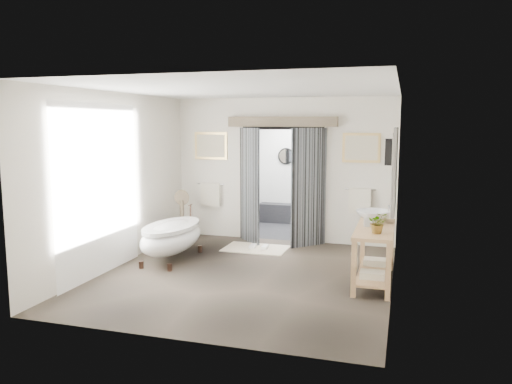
# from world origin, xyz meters

# --- Properties ---
(ground_plane) EXTENTS (5.00, 5.00, 0.00)m
(ground_plane) POSITION_xyz_m (0.00, 0.00, 0.00)
(ground_plane) COLOR brown
(room_shell) EXTENTS (4.52, 5.02, 2.91)m
(room_shell) POSITION_xyz_m (-0.04, -0.13, 1.86)
(room_shell) COLOR beige
(room_shell) RESTS_ON ground_plane
(shower_room) EXTENTS (2.22, 2.01, 2.51)m
(shower_room) POSITION_xyz_m (0.00, 3.99, 0.91)
(shower_room) COLOR black
(shower_room) RESTS_ON ground_plane
(back_wall_dressing) EXTENTS (3.82, 0.70, 2.52)m
(back_wall_dressing) POSITION_xyz_m (0.00, 2.32, 1.56)
(back_wall_dressing) COLOR black
(back_wall_dressing) RESTS_ON ground_plane
(clawfoot_tub) EXTENTS (0.79, 1.77, 0.86)m
(clawfoot_tub) POSITION_xyz_m (-1.50, 0.47, 0.42)
(clawfoot_tub) COLOR #39241C
(clawfoot_tub) RESTS_ON ground_plane
(vanity) EXTENTS (0.57, 1.60, 0.85)m
(vanity) POSITION_xyz_m (1.95, 0.18, 0.51)
(vanity) COLOR tan
(vanity) RESTS_ON ground_plane
(pedestal_mirror) EXTENTS (0.32, 0.21, 1.08)m
(pedestal_mirror) POSITION_xyz_m (-1.88, 1.71, 0.46)
(pedestal_mirror) COLOR #6E5F48
(pedestal_mirror) RESTS_ON ground_plane
(rug) EXTENTS (1.21, 0.82, 0.01)m
(rug) POSITION_xyz_m (-0.32, 1.64, 0.01)
(rug) COLOR beige
(rug) RESTS_ON ground_plane
(slippers) EXTENTS (0.35, 0.26, 0.05)m
(slippers) POSITION_xyz_m (-0.26, 1.67, 0.04)
(slippers) COLOR white
(slippers) RESTS_ON rug
(basin) EXTENTS (0.58, 0.58, 0.19)m
(basin) POSITION_xyz_m (1.92, 0.59, 0.94)
(basin) COLOR white
(basin) RESTS_ON vanity
(plant) EXTENTS (0.30, 0.26, 0.30)m
(plant) POSITION_xyz_m (2.03, -0.22, 1.00)
(plant) COLOR gray
(plant) RESTS_ON vanity
(soap_bottle_a) EXTENTS (0.10, 0.10, 0.18)m
(soap_bottle_a) POSITION_xyz_m (1.85, 0.22, 0.94)
(soap_bottle_a) COLOR gray
(soap_bottle_a) RESTS_ON vanity
(soap_bottle_b) EXTENTS (0.17, 0.17, 0.18)m
(soap_bottle_b) POSITION_xyz_m (1.94, 0.89, 0.94)
(soap_bottle_b) COLOR gray
(soap_bottle_b) RESTS_ON vanity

